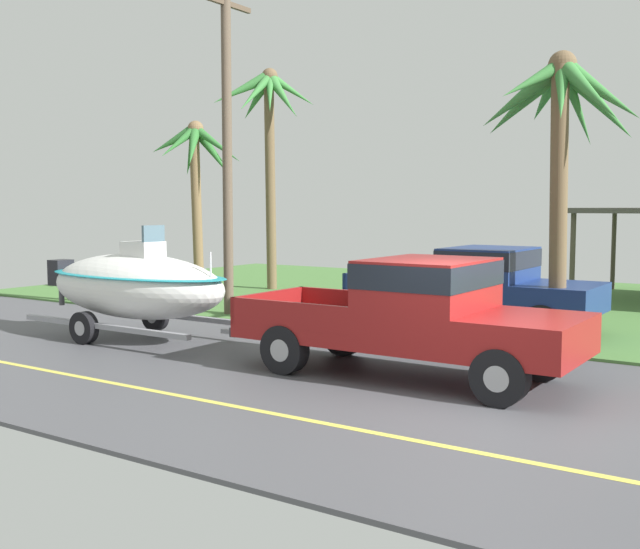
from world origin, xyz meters
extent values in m
cube|color=#4C4C51|center=(0.00, 0.00, -0.03)|extent=(36.00, 8.00, 0.06)
cube|color=#477538|center=(0.00, 11.00, 0.00)|extent=(36.00, 14.00, 0.11)
cube|color=#DBCC4C|center=(0.00, -1.80, 0.00)|extent=(34.20, 0.12, 0.01)
cube|color=maroon|center=(-1.53, 1.12, 0.63)|extent=(5.51, 2.05, 0.22)
cube|color=maroon|center=(0.46, 1.12, 0.93)|extent=(1.54, 2.05, 0.38)
cube|color=maroon|center=(-1.14, 1.12, 1.32)|extent=(1.65, 2.05, 1.15)
cube|color=black|center=(-1.14, 1.12, 1.66)|extent=(1.67, 2.07, 0.38)
cube|color=#621111|center=(-3.12, 1.12, 0.76)|extent=(2.31, 2.05, 0.04)
cube|color=maroon|center=(-3.12, 2.10, 0.96)|extent=(2.31, 0.08, 0.45)
cube|color=maroon|center=(-3.12, 0.13, 0.96)|extent=(2.31, 0.08, 0.45)
cube|color=maroon|center=(-4.24, 1.12, 0.96)|extent=(0.08, 2.05, 0.45)
cube|color=#333338|center=(-4.34, 1.12, 0.57)|extent=(0.12, 1.84, 0.16)
sphere|color=#B2B2B7|center=(-4.46, 1.12, 0.62)|extent=(0.10, 0.10, 0.10)
cylinder|color=black|center=(0.38, 2.03, 0.40)|extent=(0.80, 0.28, 0.80)
cylinder|color=#9E9EA3|center=(0.38, 2.03, 0.40)|extent=(0.36, 0.29, 0.36)
cylinder|color=black|center=(0.38, 0.21, 0.40)|extent=(0.80, 0.28, 0.80)
cylinder|color=#9E9EA3|center=(0.38, 0.21, 0.40)|extent=(0.36, 0.29, 0.36)
cylinder|color=black|center=(-3.24, 2.03, 0.40)|extent=(0.80, 0.28, 0.80)
cylinder|color=#9E9EA3|center=(-3.24, 2.03, 0.40)|extent=(0.36, 0.29, 0.36)
cylinder|color=black|center=(-3.24, 0.21, 0.40)|extent=(0.80, 0.28, 0.80)
cylinder|color=#9E9EA3|center=(-3.24, 0.21, 0.40)|extent=(0.36, 0.29, 0.36)
cube|color=gray|center=(-4.91, 1.12, 0.38)|extent=(0.90, 0.10, 0.08)
cube|color=gray|center=(-7.66, 2.01, 0.38)|extent=(4.60, 0.12, 0.10)
cube|color=gray|center=(-7.66, 0.22, 0.38)|extent=(4.60, 0.12, 0.10)
cylinder|color=black|center=(-8.12, 2.07, 0.32)|extent=(0.64, 0.22, 0.64)
cylinder|color=#9E9EA3|center=(-8.12, 2.07, 0.32)|extent=(0.29, 0.23, 0.29)
cylinder|color=black|center=(-8.12, 0.16, 0.32)|extent=(0.64, 0.22, 0.64)
cylinder|color=#9E9EA3|center=(-8.12, 0.16, 0.32)|extent=(0.29, 0.23, 0.29)
ellipsoid|color=white|center=(-7.66, 1.12, 1.09)|extent=(4.50, 1.81, 1.32)
ellipsoid|color=teal|center=(-7.66, 1.12, 1.32)|extent=(4.59, 1.85, 0.12)
cube|color=silver|center=(-7.43, 1.12, 1.68)|extent=(0.70, 0.60, 0.65)
cube|color=slate|center=(-7.13, 1.12, 2.15)|extent=(0.06, 0.56, 0.36)
cube|color=black|center=(-10.03, 1.12, 1.25)|extent=(0.36, 0.44, 0.56)
cylinder|color=#4C4C51|center=(-10.03, 1.12, 0.89)|extent=(0.12, 0.12, 0.72)
cylinder|color=silver|center=(-5.63, 1.12, 1.60)|extent=(0.04, 0.04, 0.50)
cube|color=navy|center=(-2.42, 5.99, 0.63)|extent=(5.39, 2.07, 0.22)
cube|color=navy|center=(-0.48, 5.99, 0.93)|extent=(1.51, 2.07, 0.38)
cube|color=navy|center=(-2.04, 5.99, 1.28)|extent=(1.62, 2.07, 1.08)
cube|color=black|center=(-2.04, 5.99, 1.59)|extent=(1.64, 2.09, 0.38)
cube|color=#112047|center=(-3.98, 5.99, 0.76)|extent=(2.26, 2.07, 0.04)
cube|color=navy|center=(-3.98, 6.99, 0.96)|extent=(2.26, 0.08, 0.45)
cube|color=navy|center=(-3.98, 5.00, 0.96)|extent=(2.26, 0.08, 0.45)
cube|color=navy|center=(-5.07, 5.99, 0.96)|extent=(0.08, 2.07, 0.45)
cube|color=#333338|center=(-5.17, 5.99, 0.57)|extent=(0.12, 1.86, 0.16)
sphere|color=#B2B2B7|center=(-5.29, 5.99, 0.62)|extent=(0.10, 0.10, 0.10)
cylinder|color=black|center=(-0.56, 6.92, 0.40)|extent=(0.80, 0.28, 0.80)
cylinder|color=#9E9EA3|center=(-0.56, 6.92, 0.40)|extent=(0.36, 0.29, 0.36)
cylinder|color=black|center=(-0.56, 5.07, 0.40)|extent=(0.80, 0.28, 0.80)
cylinder|color=#9E9EA3|center=(-0.56, 5.07, 0.40)|extent=(0.36, 0.29, 0.36)
cylinder|color=black|center=(-4.10, 6.92, 0.40)|extent=(0.80, 0.28, 0.80)
cylinder|color=#9E9EA3|center=(-4.10, 6.92, 0.40)|extent=(0.36, 0.29, 0.36)
cylinder|color=black|center=(-4.10, 5.07, 0.40)|extent=(0.80, 0.28, 0.80)
cylinder|color=#9E9EA3|center=(-4.10, 5.07, 0.40)|extent=(0.36, 0.29, 0.36)
cylinder|color=#4C4238|center=(-1.66, 15.79, 1.26)|extent=(0.14, 0.14, 2.52)
cylinder|color=#4C4238|center=(-1.66, 11.09, 1.26)|extent=(0.14, 0.14, 2.52)
cylinder|color=brown|center=(-10.79, 9.72, 3.39)|extent=(0.31, 0.43, 6.78)
cone|color=#387A38|center=(-10.26, 9.65, 6.13)|extent=(1.42, 0.57, 1.54)
cone|color=#387A38|center=(-10.37, 10.32, 6.36)|extent=(1.19, 1.51, 1.10)
cone|color=#387A38|center=(-10.69, 10.30, 6.18)|extent=(0.55, 1.44, 1.39)
cone|color=#387A38|center=(-11.09, 10.07, 6.24)|extent=(0.99, 1.10, 1.26)
cone|color=#387A38|center=(-11.27, 9.67, 6.14)|extent=(1.32, 0.52, 1.52)
cone|color=#387A38|center=(-11.39, 9.05, 6.33)|extent=(1.62, 1.75, 1.26)
cone|color=#387A38|center=(-10.75, 8.94, 6.17)|extent=(0.41, 1.77, 1.47)
cone|color=#387A38|center=(-10.49, 9.31, 6.16)|extent=(0.99, 1.17, 1.41)
sphere|color=brown|center=(-10.79, 9.72, 6.77)|extent=(0.50, 0.50, 0.50)
cylinder|color=brown|center=(-11.93, 7.53, 2.51)|extent=(0.30, 0.46, 5.03)
cone|color=#2D6B2D|center=(-11.10, 7.56, 4.51)|extent=(1.83, 0.36, 1.28)
cone|color=#2D6B2D|center=(-11.66, 7.98, 4.34)|extent=(0.99, 1.33, 1.59)
cone|color=#2D6B2D|center=(-12.16, 8.45, 4.55)|extent=(0.77, 2.04, 1.22)
cone|color=#2D6B2D|center=(-12.35, 7.77, 4.35)|extent=(1.25, 0.91, 1.54)
cone|color=#2D6B2D|center=(-12.52, 7.21, 4.68)|extent=(1.51, 1.07, 1.03)
cone|color=#2D6B2D|center=(-12.02, 6.91, 4.58)|extent=(0.52, 1.46, 1.13)
cone|color=#2D6B2D|center=(-11.64, 7.09, 4.47)|extent=(1.03, 1.31, 1.37)
sphere|color=brown|center=(-11.93, 7.53, 5.02)|extent=(0.48, 0.48, 0.48)
cylinder|color=brown|center=(-0.36, 5.22, 2.69)|extent=(0.34, 0.59, 5.39)
cone|color=#387A38|center=(0.36, 5.20, 4.83)|extent=(1.68, 0.44, 1.41)
cone|color=#387A38|center=(0.18, 5.73, 4.71)|extent=(1.57, 1.52, 1.66)
cone|color=#387A38|center=(-0.22, 5.77, 4.66)|extent=(0.62, 1.38, 1.62)
cone|color=#387A38|center=(-0.86, 5.94, 4.96)|extent=(1.41, 1.80, 1.19)
cone|color=#387A38|center=(-1.15, 5.41, 4.79)|extent=(1.93, 0.86, 1.54)
cone|color=#387A38|center=(-1.10, 5.10, 4.83)|extent=(1.78, 0.69, 1.42)
cone|color=#387A38|center=(-0.75, 4.70, 5.05)|extent=(1.13, 1.35, 0.94)
cone|color=#387A38|center=(-0.22, 4.74, 4.82)|extent=(0.66, 1.29, 1.34)
cone|color=#387A38|center=(0.28, 4.63, 4.78)|extent=(1.67, 1.57, 1.49)
sphere|color=brown|center=(-0.36, 5.22, 5.38)|extent=(0.54, 0.54, 0.54)
cylinder|color=brown|center=(-8.25, 4.69, 4.07)|extent=(0.24, 0.24, 8.14)
cube|color=brown|center=(-8.25, 4.69, 7.54)|extent=(0.10, 1.80, 0.12)
camera|label=1|loc=(3.95, -9.53, 2.71)|focal=42.54mm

